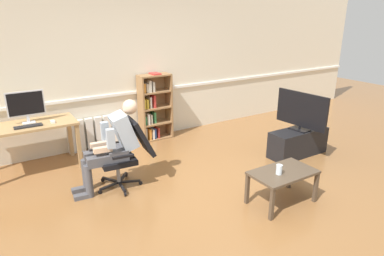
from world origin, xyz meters
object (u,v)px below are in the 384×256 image
keyboard (28,126)px  person_seated (113,144)px  computer_desk (29,131)px  tv_screen (301,111)px  computer_mouse (53,122)px  bookshelf (153,108)px  tv_stand (298,142)px  office_chair (128,150)px  drinking_glass (279,170)px  coffee_table (283,176)px  radiator (94,133)px  imac_monitor (26,105)px

keyboard → person_seated: bearing=-49.1°
person_seated → computer_desk: bearing=-137.7°
tv_screen → computer_mouse: bearing=61.1°
bookshelf → tv_stand: bookshelf is taller
office_chair → tv_screen: 2.91m
bookshelf → drinking_glass: size_ratio=10.28×
bookshelf → drinking_glass: bearing=-85.0°
tv_screen → coffee_table: size_ratio=1.15×
computer_desk → drinking_glass: size_ratio=10.92×
radiator → office_chair: 1.60m
drinking_glass → imac_monitor: bearing=131.0°
keyboard → computer_mouse: size_ratio=3.79×
imac_monitor → tv_screen: imac_monitor is taller
tv_screen → imac_monitor: bearing=60.4°
keyboard → computer_mouse: computer_mouse is taller
person_seated → radiator: bearing=178.6°
keyboard → office_chair: 1.54m
radiator → tv_screen: (2.86, -2.12, 0.50)m
radiator → imac_monitor: bearing=-163.3°
person_seated → coffee_table: bearing=53.0°
imac_monitor → drinking_glass: 3.73m
tv_screen → computer_desk: bearing=61.5°
imac_monitor → tv_stand: imac_monitor is taller
drinking_glass → person_seated: bearing=135.5°
radiator → office_chair: (0.02, -1.58, 0.23)m
bookshelf → tv_screen: bearing=-49.2°
computer_mouse → person_seated: 1.20m
imac_monitor → tv_stand: 4.38m
office_chair → drinking_glass: (1.36, -1.51, -0.02)m
office_chair → keyboard: bearing=-128.7°
computer_mouse → radiator: bearing=34.7°
imac_monitor → keyboard: size_ratio=1.39×
coffee_table → drinking_glass: drinking_glass is taller
keyboard → tv_stand: keyboard is taller
coffee_table → drinking_glass: size_ratio=6.71×
person_seated → computer_mouse: bearing=-147.0°
radiator → drinking_glass: radiator is taller
keyboard → coffee_table: (2.56, -2.55, -0.38)m
computer_desk → tv_screen: (3.93, -1.73, 0.13)m
computer_mouse → drinking_glass: size_ratio=0.81×
computer_mouse → tv_stand: bearing=-24.1°
keyboard → tv_stand: (3.94, -1.59, -0.54)m
office_chair → tv_screen: (2.84, -0.53, 0.27)m
tv_stand → coffee_table: 1.68m
imac_monitor → bookshelf: size_ratio=0.41×
tv_stand → keyboard: bearing=158.0°
computer_mouse → keyboard: bearing=-176.6°
person_seated → tv_stand: bearing=84.9°
imac_monitor → radiator: size_ratio=0.56×
coffee_table → imac_monitor: bearing=132.4°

